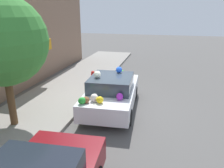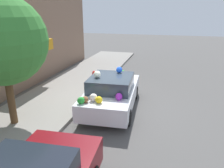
# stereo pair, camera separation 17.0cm
# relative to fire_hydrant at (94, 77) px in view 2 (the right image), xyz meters

# --- Properties ---
(ground_plane) EXTENTS (60.00, 60.00, 0.00)m
(ground_plane) POSITION_rel_fire_hydrant_xyz_m (-2.50, -1.63, -0.48)
(ground_plane) COLOR #565451
(sidewalk_curb) EXTENTS (24.00, 3.20, 0.14)m
(sidewalk_curb) POSITION_rel_fire_hydrant_xyz_m (-2.50, 1.07, -0.41)
(sidewalk_curb) COLOR gray
(sidewalk_curb) RESTS_ON ground
(building_facade) EXTENTS (18.00, 1.20, 4.81)m
(building_facade) POSITION_rel_fire_hydrant_xyz_m (-2.44, 3.29, 1.91)
(building_facade) COLOR #846651
(building_facade) RESTS_ON ground
(street_tree) EXTENTS (2.82, 2.82, 4.24)m
(street_tree) POSITION_rel_fire_hydrant_xyz_m (-4.79, 1.24, 2.48)
(street_tree) COLOR brown
(street_tree) RESTS_ON sidewalk_curb
(fire_hydrant) EXTENTS (0.20, 0.20, 0.70)m
(fire_hydrant) POSITION_rel_fire_hydrant_xyz_m (0.00, 0.00, 0.00)
(fire_hydrant) COLOR red
(fire_hydrant) RESTS_ON sidewalk_curb
(art_car) EXTENTS (4.16, 2.04, 1.68)m
(art_car) POSITION_rel_fire_hydrant_xyz_m (-2.54, -1.66, 0.25)
(art_car) COLOR silver
(art_car) RESTS_ON ground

